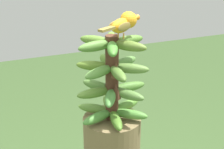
{
  "coord_description": "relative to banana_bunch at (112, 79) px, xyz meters",
  "views": [
    {
      "loc": [
        -1.07,
        0.44,
        1.72
      ],
      "look_at": [
        0.0,
        0.0,
        1.26
      ],
      "focal_mm": 54.85,
      "sensor_mm": 36.0,
      "label": 1
    }
  ],
  "objects": [
    {
      "name": "perched_bird",
      "position": [
        -0.03,
        -0.03,
        0.21
      ],
      "size": [
        0.11,
        0.19,
        0.08
      ],
      "color": "#C68933",
      "rests_on": "banana_bunch"
    },
    {
      "name": "banana_bunch",
      "position": [
        0.0,
        0.0,
        0.0
      ],
      "size": [
        0.28,
        0.28,
        0.33
      ],
      "color": "#4C2D1E",
      "rests_on": "banana_tree"
    }
  ]
}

